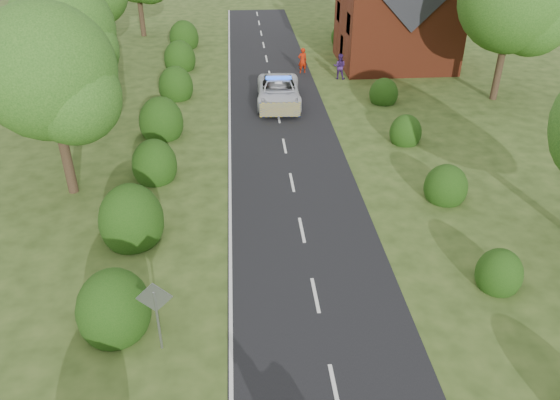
{
  "coord_description": "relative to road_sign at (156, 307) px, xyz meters",
  "views": [
    {
      "loc": [
        -2.38,
        -10.22,
        12.43
      ],
      "look_at": [
        -0.87,
        8.3,
        1.3
      ],
      "focal_mm": 35.0,
      "sensor_mm": 36.0,
      "label": 1
    }
  ],
  "objects": [
    {
      "name": "ground",
      "position": [
        5.0,
        -2.0,
        -1.65
      ],
      "size": [
        120.0,
        120.0,
        0.0
      ],
      "primitive_type": "plane",
      "color": "#2D4217"
    },
    {
      "name": "road",
      "position": [
        5.0,
        13.0,
        -1.64
      ],
      "size": [
        6.0,
        70.0,
        0.02
      ],
      "primitive_type": "cube",
      "color": "black",
      "rests_on": "ground"
    },
    {
      "name": "road_markings",
      "position": [
        3.4,
        10.93,
        -1.63
      ],
      "size": [
        4.96,
        70.0,
        0.01
      ],
      "color": "white",
      "rests_on": "road"
    },
    {
      "name": "hedgerow_left",
      "position": [
        -1.51,
        9.69,
        -0.91
      ],
      "size": [
        2.75,
        50.41,
        3.0
      ],
      "color": "#19400E",
      "rests_on": "ground"
    },
    {
      "name": "hedgerow_right",
      "position": [
        11.6,
        9.21,
        -1.1
      ],
      "size": [
        2.1,
        45.78,
        2.1
      ],
      "color": "#19400E",
      "rests_on": "ground"
    },
    {
      "name": "tree_left_a",
      "position": [
        -4.75,
        9.86,
        3.69
      ],
      "size": [
        5.74,
        5.6,
        8.38
      ],
      "color": "#332316",
      "rests_on": "ground"
    },
    {
      "name": "tree_left_b",
      "position": [
        -6.25,
        17.86,
        3.39
      ],
      "size": [
        5.74,
        5.6,
        8.07
      ],
      "color": "#332316",
      "rests_on": "ground"
    },
    {
      "name": "tree_right_b",
      "position": [
        19.29,
        19.84,
        4.28
      ],
      "size": [
        6.56,
        6.4,
        9.4
      ],
      "color": "#332316",
      "rests_on": "ground"
    },
    {
      "name": "road_sign",
      "position": [
        0.0,
        0.0,
        0.0
      ],
      "size": [
        1.06,
        0.08,
        2.53
      ],
      "color": "gray",
      "rests_on": "ground"
    },
    {
      "name": "house",
      "position": [
        14.49,
        28.0,
        2.13
      ],
      "size": [
        8.0,
        7.4,
        9.17
      ],
      "color": "maroon",
      "rests_on": "ground"
    },
    {
      "name": "police_van",
      "position": [
        5.19,
        20.31,
        -0.86
      ],
      "size": [
        2.91,
        5.88,
        1.73
      ],
      "rotation": [
        0.0,
        0.0,
        -0.05
      ],
      "color": "silver",
      "rests_on": "ground"
    },
    {
      "name": "pedestrian_red",
      "position": [
        7.39,
        26.29,
        -0.74
      ],
      "size": [
        0.75,
        0.58,
        1.82
      ],
      "primitive_type": "imported",
      "rotation": [
        0.0,
        0.0,
        3.38
      ],
      "color": "#B32008",
      "rests_on": "ground"
    },
    {
      "name": "pedestrian_purple",
      "position": [
        9.82,
        24.79,
        -0.77
      ],
      "size": [
        1.02,
        0.9,
        1.77
      ],
      "primitive_type": "imported",
      "rotation": [
        0.0,
        0.0,
        2.83
      ],
      "color": "#3F215F",
      "rests_on": "ground"
    }
  ]
}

